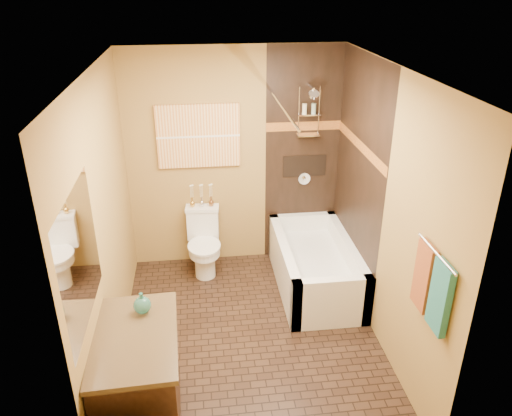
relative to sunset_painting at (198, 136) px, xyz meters
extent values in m
plane|color=black|center=(0.39, -1.48, -1.55)|extent=(3.00, 3.00, 0.00)
cube|color=olive|center=(-0.81, -1.48, -0.30)|extent=(0.02, 3.00, 2.50)
cube|color=olive|center=(1.59, -1.48, -0.30)|extent=(0.02, 3.00, 2.50)
cube|color=olive|center=(0.39, 0.02, -0.30)|extent=(2.40, 0.02, 2.50)
cube|color=olive|center=(0.39, -2.98, -0.30)|extent=(2.40, 0.02, 2.50)
plane|color=silver|center=(0.39, -1.48, 0.95)|extent=(3.00, 3.00, 0.00)
cube|color=black|center=(1.16, 0.01, -0.30)|extent=(0.85, 0.01, 2.50)
cube|color=black|center=(1.58, -0.73, -0.30)|extent=(0.01, 1.50, 2.50)
cube|color=brown|center=(1.16, 0.00, 0.07)|extent=(0.85, 0.01, 0.10)
cube|color=brown|center=(1.57, -0.73, 0.07)|extent=(0.01, 1.50, 0.10)
cube|color=black|center=(1.19, 0.01, -0.40)|extent=(0.50, 0.01, 0.25)
cylinder|color=silver|center=(1.19, -0.12, 0.53)|extent=(0.02, 0.26, 0.02)
cylinder|color=silver|center=(1.19, -0.28, 0.48)|extent=(0.11, 0.11, 0.09)
cylinder|color=silver|center=(1.19, -0.01, -0.55)|extent=(0.14, 0.02, 0.14)
cylinder|color=silver|center=(0.79, -0.73, 0.47)|extent=(0.03, 1.55, 0.03)
cylinder|color=silver|center=(1.54, -2.53, -0.10)|extent=(0.02, 0.55, 0.02)
cube|color=#1E665D|center=(1.55, -2.66, -0.37)|extent=(0.05, 0.22, 0.52)
cube|color=brown|center=(1.55, -2.40, -0.37)|extent=(0.05, 0.22, 0.52)
cube|color=orange|center=(0.00, 0.00, 0.00)|extent=(0.90, 0.04, 0.70)
cube|color=white|center=(-0.80, -2.40, -0.05)|extent=(0.01, 1.00, 0.90)
cube|color=white|center=(1.19, -1.43, -1.27)|extent=(0.80, 0.10, 0.55)
cube|color=white|center=(1.19, -0.03, -1.27)|extent=(0.80, 0.10, 0.55)
cube|color=white|center=(0.84, -0.73, -1.27)|extent=(0.10, 1.50, 0.55)
cube|color=white|center=(1.54, -0.73, -1.27)|extent=(0.10, 1.50, 0.55)
cube|color=white|center=(1.19, -0.73, -1.38)|extent=(0.64, 1.34, 0.35)
cube|color=white|center=(0.00, -0.09, -1.02)|extent=(0.37, 0.19, 0.36)
cube|color=white|center=(0.00, -0.09, -0.82)|extent=(0.39, 0.21, 0.04)
cylinder|color=white|center=(0.00, -0.37, -1.37)|extent=(0.23, 0.23, 0.36)
cylinder|color=white|center=(0.00, -0.37, -1.21)|extent=(0.35, 0.35, 0.09)
cylinder|color=white|center=(0.00, -0.37, -1.16)|extent=(0.37, 0.37, 0.03)
cube|color=black|center=(-0.54, -2.40, -1.14)|extent=(0.60, 0.94, 0.82)
cube|color=black|center=(-0.53, -2.40, -0.71)|extent=(0.63, 0.99, 0.04)
camera|label=1|loc=(-0.02, -5.25, 1.61)|focal=35.00mm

